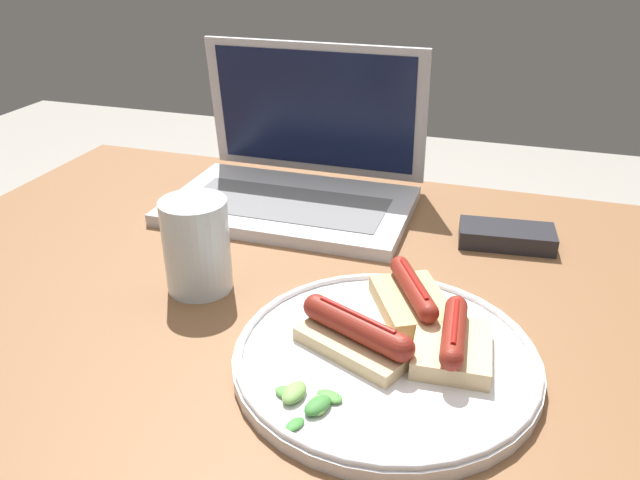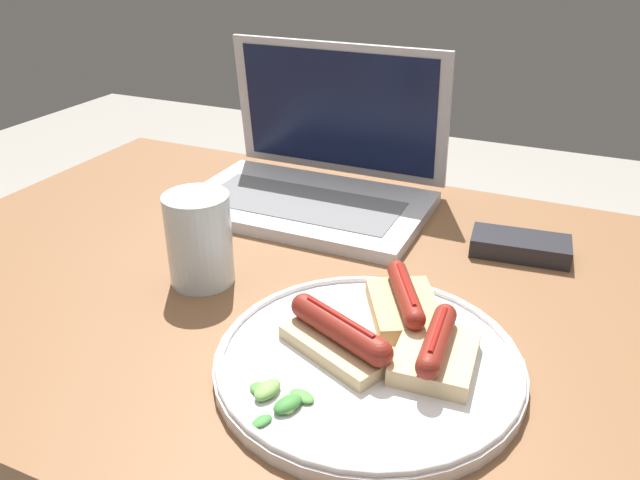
% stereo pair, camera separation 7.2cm
% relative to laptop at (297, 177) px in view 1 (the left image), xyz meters
% --- Properties ---
extents(desk, '(1.02, 0.73, 0.76)m').
position_rel_laptop_xyz_m(desk, '(0.05, -0.22, -0.16)').
color(desk, brown).
rests_on(desk, ground_plane).
extents(laptop, '(0.36, 0.25, 0.23)m').
position_rel_laptop_xyz_m(laptop, '(0.00, 0.00, 0.00)').
color(laptop, '#B7B7BC').
rests_on(laptop, desk).
extents(plate, '(0.30, 0.30, 0.02)m').
position_rel_laptop_xyz_m(plate, '(0.22, -0.35, -0.03)').
color(plate, silver).
rests_on(plate, desk).
extents(sausage_toast_left, '(0.08, 0.11, 0.04)m').
position_rel_laptop_xyz_m(sausage_toast_left, '(0.28, -0.33, -0.01)').
color(sausage_toast_left, '#D6B784').
rests_on(sausage_toast_left, plate).
extents(sausage_toast_middle, '(0.13, 0.10, 0.04)m').
position_rel_laptop_xyz_m(sausage_toast_middle, '(0.19, -0.35, -0.01)').
color(sausage_toast_middle, '#D6B784').
rests_on(sausage_toast_middle, plate).
extents(sausage_toast_right, '(0.11, 0.12, 0.04)m').
position_rel_laptop_xyz_m(sausage_toast_right, '(0.23, -0.27, -0.01)').
color(sausage_toast_right, tan).
rests_on(sausage_toast_right, plate).
extents(salad_pile, '(0.06, 0.06, 0.01)m').
position_rel_laptop_xyz_m(salad_pile, '(0.16, -0.44, -0.02)').
color(salad_pile, '#387A33').
rests_on(salad_pile, plate).
extents(drinking_glass, '(0.08, 0.08, 0.11)m').
position_rel_laptop_xyz_m(drinking_glass, '(-0.03, -0.27, 0.01)').
color(drinking_glass, silver).
rests_on(drinking_glass, desk).
extents(external_drive, '(0.13, 0.07, 0.02)m').
position_rel_laptop_xyz_m(external_drive, '(0.31, -0.05, -0.03)').
color(external_drive, '#232328').
rests_on(external_drive, desk).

